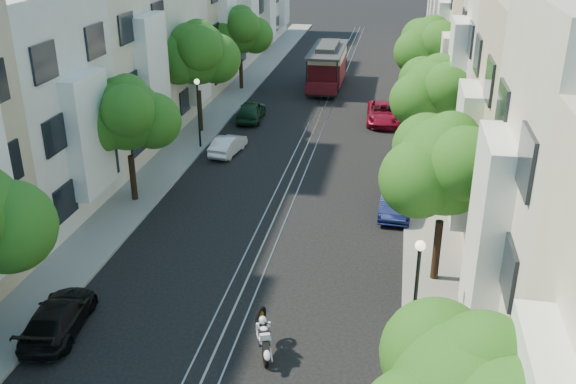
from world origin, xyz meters
The scene contains 24 objects.
ground centered at (0.00, 28.00, 0.00)m, with size 200.00×200.00×0.00m, color black.
sidewalk_east centered at (7.25, 28.00, 0.06)m, with size 2.50×80.00×0.12m, color gray.
sidewalk_west centered at (-7.25, 28.00, 0.06)m, with size 2.50×80.00×0.12m, color gray.
rail_left centered at (-0.55, 28.00, 0.01)m, with size 0.06×80.00×0.02m, color gray.
rail_slot centered at (0.00, 28.00, 0.01)m, with size 0.06×80.00×0.02m, color gray.
rail_right centered at (0.55, 28.00, 0.01)m, with size 0.06×80.00×0.02m, color gray.
lane_line centered at (0.00, 28.00, 0.00)m, with size 0.08×80.00×0.01m, color tan.
townhouses_east centered at (11.87, 27.91, 5.18)m, with size 7.75×72.00×12.00m.
townhouses_west centered at (-11.87, 27.91, 5.08)m, with size 7.75×72.00×11.76m.
tree_e_b centered at (7.26, 8.98, 4.73)m, with size 4.93×4.08×6.68m.
tree_e_c centered at (7.26, 19.98, 4.60)m, with size 4.84×3.99×6.52m.
tree_e_d centered at (7.26, 30.98, 4.87)m, with size 5.01×4.16×6.85m.
tree_w_b centered at (-7.14, 13.98, 4.40)m, with size 4.72×3.87×6.27m.
tree_w_c centered at (-7.14, 24.98, 5.07)m, with size 5.13×4.28×7.09m.
tree_w_d centered at (-7.14, 35.98, 4.60)m, with size 4.84×3.99×6.52m.
lamp_east centered at (6.30, 4.00, 2.85)m, with size 0.32×0.32×4.16m.
lamp_west centered at (-6.30, 22.00, 2.85)m, with size 0.32×0.32×4.16m.
sportbike_rider centered at (1.62, 3.32, 0.80)m, with size 0.77×1.87×1.43m.
cable_car centered at (-0.50, 37.96, 1.90)m, with size 2.64×8.35×3.21m.
parked_car_e_mid centered at (5.60, 15.05, 0.68)m, with size 1.44×4.14×1.36m, color #0C133F.
parked_car_e_far centered at (4.40, 29.17, 0.66)m, with size 2.19×4.75×1.32m, color maroon.
parked_car_w_near centered at (-5.55, 3.37, 0.59)m, with size 1.65×4.05×1.17m, color black.
parked_car_w_mid centered at (-4.40, 21.39, 0.56)m, with size 1.18×3.39×1.12m, color white.
parked_car_w_far centered at (-4.56, 28.12, 0.68)m, with size 1.61×4.00×1.36m, color #153620.
Camera 1 is at (5.36, -13.23, 13.27)m, focal length 40.00 mm.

